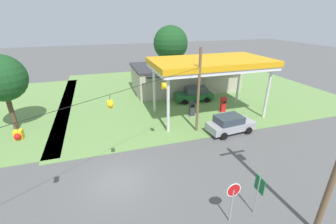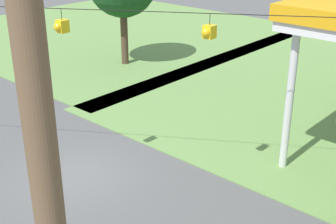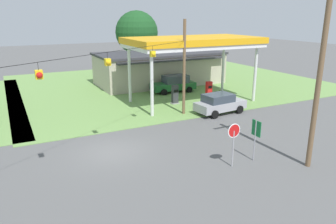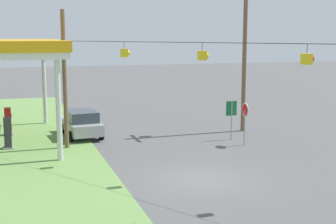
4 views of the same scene
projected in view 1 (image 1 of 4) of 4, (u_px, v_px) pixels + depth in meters
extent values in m
plane|color=#565656|center=(119.00, 181.00, 14.83)|extent=(160.00, 160.00, 0.00)
cube|color=#6B934C|center=(191.00, 89.00, 33.62)|extent=(36.00, 28.00, 0.04)
cube|color=silver|center=(211.00, 66.00, 22.82)|extent=(11.95, 6.30, 0.35)
cube|color=orange|center=(211.00, 62.00, 22.64)|extent=(12.15, 6.50, 0.55)
cylinder|color=silver|center=(168.00, 106.00, 20.19)|extent=(0.28, 0.28, 5.19)
cylinder|color=silver|center=(267.00, 95.00, 23.17)|extent=(0.28, 0.28, 5.19)
cylinder|color=silver|center=(154.00, 90.00, 24.66)|extent=(0.28, 0.28, 5.19)
cylinder|color=silver|center=(239.00, 82.00, 27.64)|extent=(0.28, 0.28, 5.19)
cube|color=#B2A893|center=(185.00, 78.00, 32.64)|extent=(14.57, 6.92, 3.52)
cube|color=#333338|center=(185.00, 65.00, 31.90)|extent=(14.87, 7.22, 0.24)
cube|color=#333338|center=(196.00, 74.00, 28.70)|extent=(13.11, 0.70, 0.20)
cube|color=gray|center=(192.00, 116.00, 24.39)|extent=(0.71, 0.56, 0.12)
cube|color=#333338|center=(192.00, 108.00, 24.03)|extent=(0.55, 0.40, 1.67)
cube|color=black|center=(193.00, 106.00, 23.71)|extent=(0.39, 0.03, 0.24)
cube|color=gray|center=(222.00, 112.00, 25.44)|extent=(0.71, 0.56, 0.12)
cube|color=red|center=(223.00, 104.00, 25.08)|extent=(0.55, 0.40, 1.67)
cube|color=black|center=(224.00, 102.00, 24.76)|extent=(0.39, 0.03, 0.24)
cube|color=#9E9EA3|center=(230.00, 126.00, 20.87)|extent=(4.55, 2.23, 0.70)
cube|color=#333D47|center=(229.00, 119.00, 20.51)|extent=(2.56, 1.91, 0.66)
cylinder|color=black|center=(235.00, 122.00, 22.29)|extent=(0.70, 0.28, 0.68)
cylinder|color=black|center=(249.00, 131.00, 20.69)|extent=(0.70, 0.28, 0.68)
cylinder|color=black|center=(212.00, 127.00, 21.32)|extent=(0.70, 0.28, 0.68)
cylinder|color=black|center=(224.00, 136.00, 19.72)|extent=(0.70, 0.28, 0.68)
cube|color=#1E602D|center=(194.00, 96.00, 28.56)|extent=(4.84, 2.11, 0.70)
cube|color=#333D47|center=(196.00, 90.00, 28.33)|extent=(2.70, 1.84, 0.81)
cylinder|color=black|center=(185.00, 102.00, 27.52)|extent=(0.69, 0.26, 0.68)
cylinder|color=black|center=(180.00, 97.00, 29.20)|extent=(0.69, 0.26, 0.68)
cylinder|color=black|center=(207.00, 100.00, 28.19)|extent=(0.69, 0.26, 0.68)
cylinder|color=black|center=(201.00, 95.00, 29.87)|extent=(0.69, 0.26, 0.68)
cylinder|color=#99999E|center=(231.00, 206.00, 11.58)|extent=(0.08, 0.08, 2.10)
cylinder|color=white|center=(234.00, 190.00, 11.16)|extent=(0.80, 0.03, 0.80)
cylinder|color=red|center=(234.00, 190.00, 11.16)|extent=(0.70, 0.03, 0.70)
cylinder|color=gray|center=(257.00, 196.00, 12.02)|extent=(0.07, 0.07, 2.40)
cube|color=#146B33|center=(260.00, 185.00, 11.74)|extent=(0.04, 0.70, 0.90)
cylinder|color=brown|center=(198.00, 92.00, 19.86)|extent=(0.24, 0.24, 7.76)
cylinder|color=black|center=(109.00, 95.00, 12.45)|extent=(15.70, 10.02, 0.02)
cylinder|color=black|center=(16.00, 127.00, 9.24)|extent=(0.02, 0.02, 0.35)
cube|color=yellow|center=(19.00, 135.00, 9.38)|extent=(0.32, 0.32, 0.40)
sphere|color=red|center=(18.00, 137.00, 9.24)|extent=(0.28, 0.28, 0.28)
cylinder|color=black|center=(110.00, 98.00, 12.52)|extent=(0.02, 0.02, 0.35)
cube|color=yellow|center=(110.00, 104.00, 12.66)|extent=(0.32, 0.32, 0.40)
sphere|color=yellow|center=(110.00, 105.00, 12.51)|extent=(0.28, 0.28, 0.28)
cylinder|color=black|center=(164.00, 81.00, 15.79)|extent=(0.02, 0.02, 0.35)
cube|color=yellow|center=(164.00, 86.00, 15.94)|extent=(0.32, 0.32, 0.40)
sphere|color=yellow|center=(165.00, 86.00, 15.79)|extent=(0.28, 0.28, 0.28)
cylinder|color=#4C3828|center=(171.00, 66.00, 40.80)|extent=(0.44, 0.44, 3.26)
sphere|color=#19471E|center=(171.00, 43.00, 39.21)|extent=(6.01, 6.01, 6.01)
cylinder|color=#4C3828|center=(12.00, 113.00, 21.07)|extent=(0.44, 0.44, 3.37)
sphere|color=#19471E|center=(2.00, 78.00, 19.75)|extent=(4.16, 4.16, 4.16)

